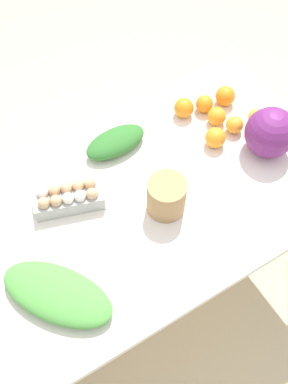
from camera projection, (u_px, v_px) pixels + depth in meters
name	position (u px, v px, depth m)	size (l,w,h in m)	color
ground_plane	(144.00, 276.00, 2.13)	(8.00, 8.00, 0.00)	#C6B289
dining_table	(144.00, 209.00, 1.58)	(1.45, 0.84, 0.75)	silver
cabbage_purple	(270.00, 133.00, 1.54)	(0.19, 0.19, 0.19)	#6B2366
egg_carton	(68.00, 197.00, 1.45)	(0.25, 0.16, 0.09)	#A8A8A3
paper_bag	(166.00, 196.00, 1.42)	(0.13, 0.13, 0.14)	#A87F51
greens_bunch_dandelion	(115.00, 142.00, 1.59)	(0.24, 0.12, 0.07)	#2D6B28
greens_bunch_scallion	(57.00, 294.00, 1.27)	(0.36, 0.17, 0.06)	#4C933D
orange_0	(184.00, 108.00, 1.68)	(0.08, 0.08, 0.08)	orange
orange_1	(235.00, 125.00, 1.64)	(0.07, 0.07, 0.07)	orange
orange_2	(215.00, 138.00, 1.60)	(0.08, 0.08, 0.08)	orange
orange_3	(217.00, 116.00, 1.66)	(0.07, 0.07, 0.07)	orange
orange_4	(225.00, 96.00, 1.71)	(0.08, 0.08, 0.08)	orange
orange_5	(204.00, 104.00, 1.70)	(0.07, 0.07, 0.07)	orange
orange_6	(256.00, 117.00, 1.66)	(0.06, 0.06, 0.06)	#F9A833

